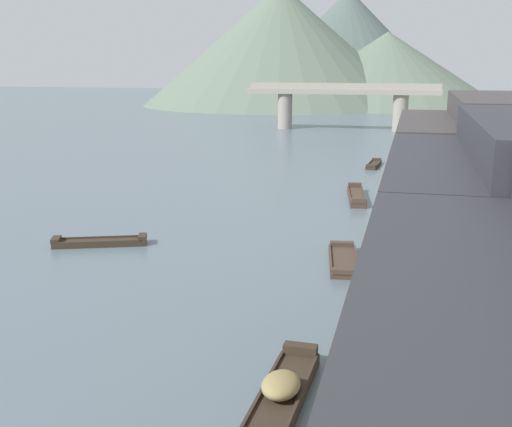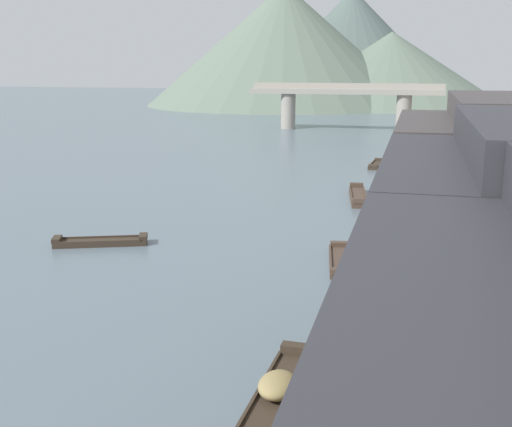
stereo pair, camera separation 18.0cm
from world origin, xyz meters
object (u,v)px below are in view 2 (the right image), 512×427
boat_moored_nearest (344,261)px  boat_midriver_drifting (376,165)px  boat_moored_third (101,242)px  boat_moored_far (358,196)px  house_waterfront_tall (503,203)px  stone_bridge (345,100)px  boat_moored_second (277,395)px

boat_moored_nearest → boat_midriver_drifting: (-0.39, 25.81, 0.01)m
boat_moored_third → boat_moored_far: size_ratio=0.80×
boat_moored_far → house_waterfront_tall: (5.83, -18.04, 3.74)m
boat_moored_third → boat_midriver_drifting: bearing=67.7°
boat_moored_third → boat_moored_nearest: bearing=-0.2°
boat_moored_far → stone_bridge: size_ratio=0.22×
boat_moored_far → stone_bridge: 41.56m
boat_moored_second → boat_midriver_drifting: bearing=90.2°
boat_moored_nearest → boat_moored_far: boat_moored_far is taller
boat_moored_third → stone_bridge: (4.81, 53.83, 3.54)m
boat_midriver_drifting → stone_bridge: (-5.77, 28.07, 3.54)m
house_waterfront_tall → stone_bridge: house_waterfront_tall is taller
boat_midriver_drifting → boat_moored_second: bearing=-89.8°
boat_moored_far → boat_midriver_drifting: bearing=89.0°
boat_moored_second → boat_midriver_drifting: (-0.14, 37.27, -0.13)m
boat_moored_third → boat_midriver_drifting: (10.57, 25.76, 0.00)m
boat_moored_nearest → boat_moored_far: (-0.61, 12.85, 0.05)m
house_waterfront_tall → boat_moored_second: bearing=-131.1°
boat_moored_second → boat_moored_far: size_ratio=0.93×
boat_midriver_drifting → house_waterfront_tall: size_ratio=0.49×
boat_moored_third → stone_bridge: stone_bridge is taller
boat_moored_far → house_waterfront_tall: 19.32m
boat_moored_second → house_waterfront_tall: house_waterfront_tall is taller
boat_moored_second → boat_midriver_drifting: size_ratio=1.25×
boat_moored_nearest → boat_moored_far: bearing=92.7°
boat_moored_far → boat_midriver_drifting: boat_moored_far is taller
boat_moored_third → house_waterfront_tall: bearing=-17.9°
boat_moored_second → stone_bridge: (-5.91, 65.34, 3.40)m
house_waterfront_tall → stone_bridge: 60.16m
house_waterfront_tall → stone_bridge: size_ratio=0.34×
stone_bridge → house_waterfront_tall: bearing=-79.1°
boat_moored_nearest → boat_moored_second: size_ratio=0.86×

